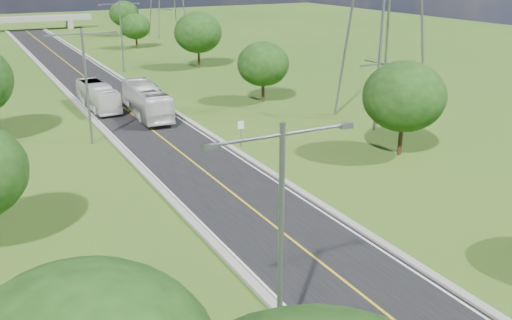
# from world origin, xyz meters

# --- Properties ---
(ground) EXTENTS (260.00, 260.00, 0.00)m
(ground) POSITION_xyz_m (0.00, 60.00, 0.00)
(ground) COLOR #2B5518
(ground) RESTS_ON ground
(road) EXTENTS (8.00, 150.00, 0.06)m
(road) POSITION_xyz_m (0.00, 66.00, 0.03)
(road) COLOR black
(road) RESTS_ON ground
(curb_left) EXTENTS (0.50, 150.00, 0.22)m
(curb_left) POSITION_xyz_m (-4.25, 66.00, 0.11)
(curb_left) COLOR gray
(curb_left) RESTS_ON ground
(curb_right) EXTENTS (0.50, 150.00, 0.22)m
(curb_right) POSITION_xyz_m (4.25, 66.00, 0.11)
(curb_right) COLOR gray
(curb_right) RESTS_ON ground
(speed_limit_sign) EXTENTS (0.55, 0.09, 2.40)m
(speed_limit_sign) POSITION_xyz_m (5.20, 37.98, 1.60)
(speed_limit_sign) COLOR slate
(speed_limit_sign) RESTS_ON ground
(overpass) EXTENTS (30.00, 3.00, 3.20)m
(overpass) POSITION_xyz_m (0.00, 140.00, 2.41)
(overpass) COLOR gray
(overpass) RESTS_ON ground
(streetlight_near_left) EXTENTS (5.90, 0.25, 10.00)m
(streetlight_near_left) POSITION_xyz_m (-6.00, 12.00, 5.94)
(streetlight_near_left) COLOR slate
(streetlight_near_left) RESTS_ON ground
(streetlight_mid_left) EXTENTS (5.90, 0.25, 10.00)m
(streetlight_mid_left) POSITION_xyz_m (-6.00, 45.00, 5.94)
(streetlight_mid_left) COLOR slate
(streetlight_mid_left) RESTS_ON ground
(streetlight_far_right) EXTENTS (5.90, 0.25, 10.00)m
(streetlight_far_right) POSITION_xyz_m (6.00, 78.00, 5.94)
(streetlight_far_right) COLOR slate
(streetlight_far_right) RESTS_ON ground
(tree_rb) EXTENTS (6.72, 6.72, 7.82)m
(tree_rb) POSITION_xyz_m (16.00, 30.00, 4.95)
(tree_rb) COLOR black
(tree_rb) RESTS_ON ground
(tree_rc) EXTENTS (5.88, 5.88, 6.84)m
(tree_rc) POSITION_xyz_m (15.00, 52.00, 4.33)
(tree_rc) COLOR black
(tree_rc) RESTS_ON ground
(tree_rd) EXTENTS (7.14, 7.14, 8.30)m
(tree_rd) POSITION_xyz_m (17.00, 76.00, 5.27)
(tree_rd) COLOR black
(tree_rd) RESTS_ON ground
(tree_re) EXTENTS (5.46, 5.46, 6.35)m
(tree_re) POSITION_xyz_m (14.50, 100.00, 4.02)
(tree_re) COLOR black
(tree_re) RESTS_ON ground
(tree_rf) EXTENTS (6.30, 6.30, 7.33)m
(tree_rf) POSITION_xyz_m (18.00, 120.00, 4.64)
(tree_rf) COLOR black
(tree_rf) RESTS_ON ground
(bus_outbound) EXTENTS (3.50, 11.74, 3.23)m
(bus_outbound) POSITION_xyz_m (1.21, 51.81, 1.67)
(bus_outbound) COLOR white
(bus_outbound) RESTS_ON road
(bus_inbound) EXTENTS (2.70, 10.06, 2.78)m
(bus_inbound) POSITION_xyz_m (-2.49, 57.44, 1.45)
(bus_inbound) COLOR white
(bus_inbound) RESTS_ON road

